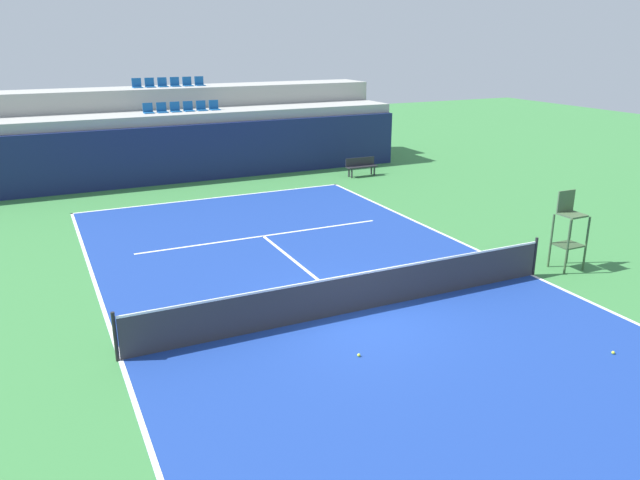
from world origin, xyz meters
TOP-DOWN VIEW (x-y plane):
  - ground_plane at (0.00, 0.00)m, footprint 80.00×80.00m
  - court_surface at (0.00, 0.00)m, footprint 11.00×24.00m
  - baseline_far at (0.00, 11.95)m, footprint 11.00×0.10m
  - sideline_left at (-5.45, 0.00)m, footprint 0.10×24.00m
  - sideline_right at (5.45, 0.00)m, footprint 0.10×24.00m
  - service_line_far at (0.00, 6.40)m, footprint 8.26×0.10m
  - centre_service_line at (0.00, 3.20)m, footprint 0.10×6.40m
  - back_wall at (0.00, 15.30)m, footprint 20.50×0.30m
  - stands_tier_lower at (0.00, 16.65)m, footprint 20.50×2.40m
  - stands_tier_upper at (0.00, 19.05)m, footprint 20.50×2.40m
  - seating_row_lower at (0.00, 16.75)m, footprint 3.46×0.44m
  - seating_row_upper at (0.00, 19.15)m, footprint 3.46×0.44m
  - tennis_net at (0.00, 0.00)m, footprint 11.08×0.08m
  - umpire_chair at (6.70, 0.06)m, footprint 0.76×0.66m
  - player_bench at (7.33, 13.05)m, footprint 1.50×0.40m
  - tennis_ball_0 at (3.78, -4.10)m, footprint 0.07×0.07m
  - tennis_ball_1 at (-1.02, -1.94)m, footprint 0.07×0.07m

SIDE VIEW (x-z plane):
  - ground_plane at x=0.00m, z-range 0.00..0.00m
  - court_surface at x=0.00m, z-range 0.00..0.01m
  - baseline_far at x=0.00m, z-range 0.01..0.01m
  - sideline_left at x=-5.45m, z-range 0.01..0.01m
  - sideline_right at x=5.45m, z-range 0.01..0.01m
  - service_line_far at x=0.00m, z-range 0.01..0.01m
  - centre_service_line at x=0.00m, z-range 0.01..0.01m
  - tennis_ball_0 at x=3.78m, z-range 0.01..0.08m
  - tennis_ball_1 at x=-1.02m, z-range 0.01..0.08m
  - player_bench at x=7.33m, z-range 0.08..0.93m
  - tennis_net at x=0.00m, z-range -0.03..1.04m
  - umpire_chair at x=6.70m, z-range 0.09..2.29m
  - back_wall at x=0.00m, z-range 0.00..2.53m
  - stands_tier_lower at x=0.00m, z-range 0.00..2.96m
  - stands_tier_upper at x=0.00m, z-range 0.00..3.89m
  - seating_row_lower at x=0.00m, z-range 2.86..3.30m
  - seating_row_upper at x=0.00m, z-range 3.80..4.24m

